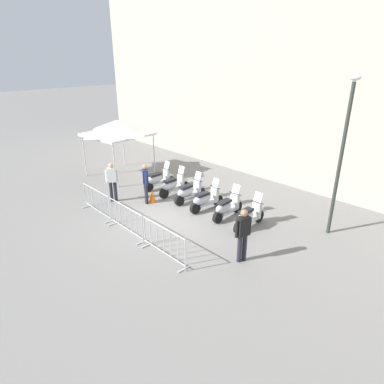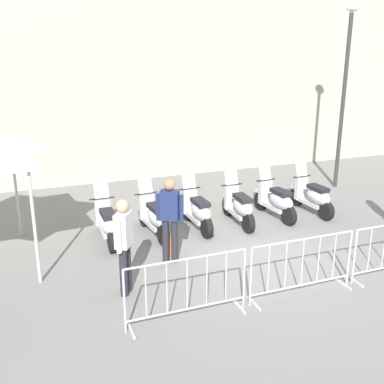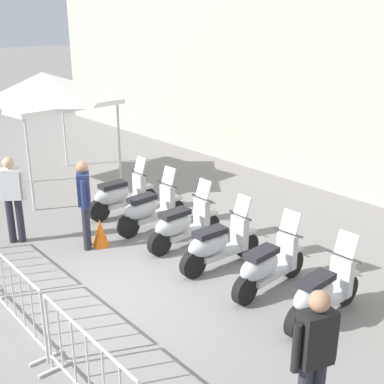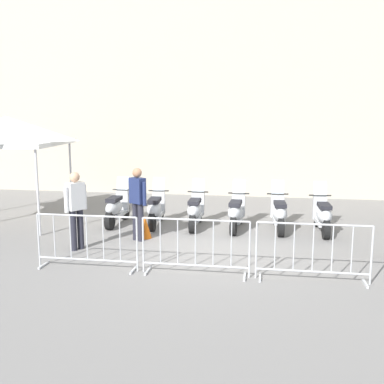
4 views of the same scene
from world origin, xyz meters
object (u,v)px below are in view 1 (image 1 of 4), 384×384
(motorcycle_1, at_px, (173,186))
(barrier_segment_2, at_px, (164,243))
(motorcycle_2, at_px, (189,192))
(officer_mid_plaza, at_px, (243,232))
(motorcycle_3, at_px, (205,200))
(officer_by_barriers, at_px, (112,180))
(officer_near_row_end, at_px, (146,181))
(canopy_tent, at_px, (117,128))
(barrier_segment_1, at_px, (126,220))
(street_lamp, at_px, (343,143))
(barrier_segment_0, at_px, (97,202))
(motorcycle_5, at_px, (248,217))
(traffic_cone, at_px, (152,196))
(motorcycle_4, at_px, (227,207))
(motorcycle_0, at_px, (158,180))

(motorcycle_1, bearing_deg, barrier_segment_2, -49.22)
(motorcycle_2, relative_size, barrier_segment_2, 0.86)
(officer_mid_plaza, bearing_deg, motorcycle_3, 145.64)
(officer_mid_plaza, relative_size, officer_by_barriers, 1.00)
(officer_near_row_end, relative_size, canopy_tent, 0.59)
(barrier_segment_1, height_order, street_lamp, street_lamp)
(barrier_segment_0, relative_size, canopy_tent, 0.69)
(motorcycle_1, relative_size, street_lamp, 0.32)
(motorcycle_3, distance_m, street_lamp, 5.49)
(motorcycle_1, xyz_separation_m, officer_by_barriers, (-1.45, -2.18, 0.53))
(motorcycle_3, bearing_deg, street_lamp, 17.10)
(barrier_segment_2, bearing_deg, motorcycle_5, 74.33)
(officer_near_row_end, distance_m, traffic_cone, 0.75)
(motorcycle_1, bearing_deg, motorcycle_2, -6.05)
(street_lamp, relative_size, officer_near_row_end, 3.09)
(motorcycle_4, distance_m, officer_mid_plaza, 2.97)
(barrier_segment_0, relative_size, officer_by_barriers, 1.17)
(motorcycle_2, height_order, street_lamp, street_lamp)
(barrier_segment_0, relative_size, officer_near_row_end, 1.17)
(officer_mid_plaza, distance_m, canopy_tent, 9.74)
(motorcycle_2, relative_size, motorcycle_3, 1.00)
(motorcycle_4, bearing_deg, barrier_segment_0, -143.03)
(motorcycle_1, relative_size, barrier_segment_0, 0.85)
(motorcycle_5, distance_m, traffic_cone, 4.43)
(officer_near_row_end, height_order, officer_by_barriers, same)
(barrier_segment_2, bearing_deg, officer_mid_plaza, 36.68)
(canopy_tent, bearing_deg, officer_by_barriers, -42.89)
(officer_near_row_end, bearing_deg, traffic_cone, 59.72)
(barrier_segment_2, relative_size, canopy_tent, 0.69)
(barrier_segment_1, bearing_deg, motorcycle_0, 121.64)
(motorcycle_3, xyz_separation_m, officer_near_row_end, (-2.36, -1.09, 0.53))
(street_lamp, bearing_deg, barrier_segment_2, -123.66)
(motorcycle_3, distance_m, barrier_segment_1, 3.46)
(motorcycle_3, relative_size, officer_by_barriers, 0.99)
(motorcycle_2, relative_size, barrier_segment_1, 0.86)
(motorcycle_5, bearing_deg, officer_mid_plaza, -63.22)
(barrier_segment_2, relative_size, officer_mid_plaza, 1.17)
(motorcycle_0, xyz_separation_m, officer_mid_plaza, (6.33, -2.54, 0.53))
(motorcycle_3, relative_size, officer_mid_plaza, 0.99)
(barrier_segment_1, height_order, canopy_tent, canopy_tent)
(officer_near_row_end, height_order, traffic_cone, officer_near_row_end)
(street_lamp, relative_size, canopy_tent, 1.84)
(traffic_cone, bearing_deg, barrier_segment_1, -61.59)
(officer_by_barriers, bearing_deg, canopy_tent, 137.11)
(motorcycle_0, relative_size, officer_mid_plaza, 1.00)
(barrier_segment_0, height_order, barrier_segment_2, same)
(motorcycle_2, height_order, officer_by_barriers, officer_by_barriers)
(officer_near_row_end, bearing_deg, street_lamp, 19.82)
(barrier_segment_1, distance_m, canopy_tent, 6.78)
(motorcycle_1, bearing_deg, motorcycle_4, -6.04)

